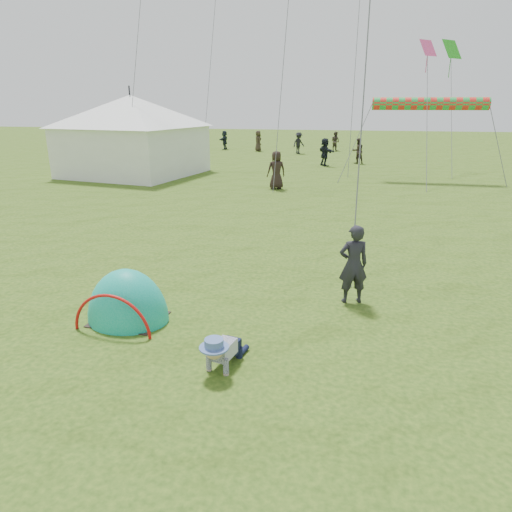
% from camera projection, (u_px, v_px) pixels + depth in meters
% --- Properties ---
extents(ground, '(140.00, 140.00, 0.00)m').
position_uv_depth(ground, '(270.00, 387.00, 6.54)').
color(ground, '#234012').
extents(crawling_toddler, '(0.72, 0.91, 0.62)m').
position_uv_depth(crawling_toddler, '(222.00, 350.00, 6.93)').
color(crawling_toddler, black).
rests_on(crawling_toddler, ground).
extents(popup_tent, '(1.60, 1.34, 2.00)m').
position_uv_depth(popup_tent, '(129.00, 320.00, 8.59)').
color(popup_tent, '#009C83').
rests_on(popup_tent, ground).
extents(standing_adult, '(0.68, 0.55, 1.63)m').
position_uv_depth(standing_adult, '(353.00, 264.00, 9.11)').
color(standing_adult, black).
rests_on(standing_adult, ground).
extents(event_marquee, '(7.84, 7.84, 4.67)m').
position_uv_depth(event_marquee, '(133.00, 133.00, 25.69)').
color(event_marquee, white).
rests_on(event_marquee, ground).
extents(crowd_person_2, '(0.93, 1.11, 1.77)m').
position_uv_depth(crowd_person_2, '(193.00, 140.00, 40.31)').
color(crowd_person_2, '#22353E').
rests_on(crowd_person_2, ground).
extents(crowd_person_3, '(1.20, 1.25, 1.70)m').
position_uv_depth(crowd_person_3, '(299.00, 143.00, 37.30)').
color(crowd_person_3, black).
rests_on(crowd_person_3, ground).
extents(crowd_person_4, '(1.04, 0.89, 1.79)m').
position_uv_depth(crowd_person_4, '(276.00, 170.00, 21.61)').
color(crowd_person_4, black).
rests_on(crowd_person_4, ground).
extents(crowd_person_5, '(0.65, 1.56, 1.64)m').
position_uv_depth(crowd_person_5, '(225.00, 140.00, 40.91)').
color(crowd_person_5, '#1B232E').
rests_on(crowd_person_5, ground).
extents(crowd_person_7, '(1.02, 0.94, 1.69)m').
position_uv_depth(crowd_person_7, '(358.00, 151.00, 31.03)').
color(crowd_person_7, '#2C231F').
rests_on(crowd_person_7, ground).
extents(crowd_person_9, '(0.93, 1.29, 1.80)m').
position_uv_depth(crowd_person_9, '(182.00, 147.00, 33.36)').
color(crowd_person_9, black).
rests_on(crowd_person_9, ground).
extents(crowd_person_10, '(0.90, 1.01, 1.73)m').
position_uv_depth(crowd_person_10, '(258.00, 141.00, 39.26)').
color(crowd_person_10, '#33291F').
rests_on(crowd_person_10, ground).
extents(crowd_person_11, '(1.38, 1.66, 1.79)m').
position_uv_depth(crowd_person_11, '(325.00, 152.00, 29.89)').
color(crowd_person_11, black).
rests_on(crowd_person_11, ground).
extents(crowd_person_12, '(0.72, 0.76, 1.74)m').
position_uv_depth(crowd_person_12, '(106.00, 151.00, 30.85)').
color(crowd_person_12, black).
rests_on(crowd_person_12, ground).
extents(crowd_person_13, '(1.01, 0.98, 1.63)m').
position_uv_depth(crowd_person_13, '(335.00, 141.00, 39.54)').
color(crowd_person_13, '#3F362E').
rests_on(crowd_person_13, ground).
extents(rainbow_tube_kite, '(5.70, 0.64, 0.64)m').
position_uv_depth(rainbow_tube_kite, '(429.00, 104.00, 23.35)').
color(rainbow_tube_kite, red).
extents(diamond_kite_5, '(1.02, 1.02, 0.83)m').
position_uv_depth(diamond_kite_5, '(428.00, 48.00, 23.63)').
color(diamond_kite_5, '#DF4182').
extents(diamond_kite_9, '(1.35, 1.35, 1.10)m').
position_uv_depth(diamond_kite_9, '(452.00, 49.00, 27.28)').
color(diamond_kite_9, '#1F9817').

